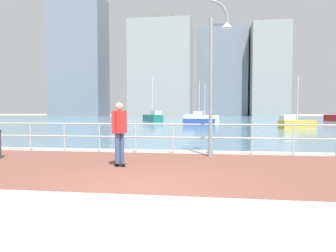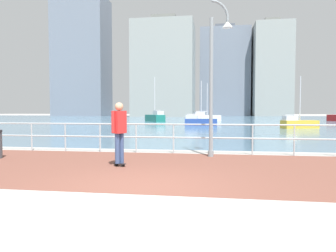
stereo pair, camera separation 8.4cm
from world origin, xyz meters
TOP-DOWN VIEW (x-y plane):
  - ground at (0.00, 40.00)m, footprint 220.00×220.00m
  - brick_paving at (0.00, 2.30)m, footprint 28.00×5.61m
  - harbor_water at (0.00, 50.10)m, footprint 180.00×88.00m
  - waterfront_railing at (0.00, 5.10)m, footprint 25.25×0.06m
  - lamppost at (1.51, 4.54)m, footprint 0.80×0.41m
  - skateboarder at (-1.15, 2.26)m, footprint 0.40×0.53m
  - sailboat_red at (0.30, 42.05)m, footprint 4.36×2.58m
  - sailboat_navy at (0.01, 26.78)m, footprint 3.39×1.11m
  - sailboat_teal at (-7.07, 38.58)m, footprint 3.70×4.71m
  - sailboat_gray at (8.96, 22.88)m, footprint 3.45×2.17m
  - tower_concrete at (4.98, 101.84)m, footprint 16.09×15.68m
  - tower_steel at (-39.74, 86.84)m, footprint 16.19×10.75m
  - tower_beige at (19.25, 96.56)m, footprint 11.28×15.81m
  - tower_slate at (-12.07, 78.23)m, footprint 16.29×13.10m

SIDE VIEW (x-z plane):
  - ground at x=0.00m, z-range 0.00..0.00m
  - harbor_water at x=0.00m, z-range 0.00..0.00m
  - brick_paving at x=0.00m, z-range 0.00..0.01m
  - sailboat_gray at x=8.96m, z-range -1.88..2.77m
  - sailboat_navy at x=0.01m, z-range -1.92..2.82m
  - sailboat_red at x=0.30m, z-range -2.37..3.48m
  - sailboat_teal at x=-7.07m, z-range -2.65..3.89m
  - waterfront_railing at x=0.00m, z-range 0.21..1.30m
  - skateboarder at x=-1.15m, z-range 0.18..1.97m
  - lamppost at x=1.51m, z-range 0.28..5.52m
  - tower_slate at x=-12.07m, z-range -0.83..26.48m
  - tower_beige at x=19.25m, z-range -0.83..29.49m
  - tower_concrete at x=4.98m, z-range -0.83..29.64m
  - tower_steel at x=-39.74m, z-range -0.83..37.78m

